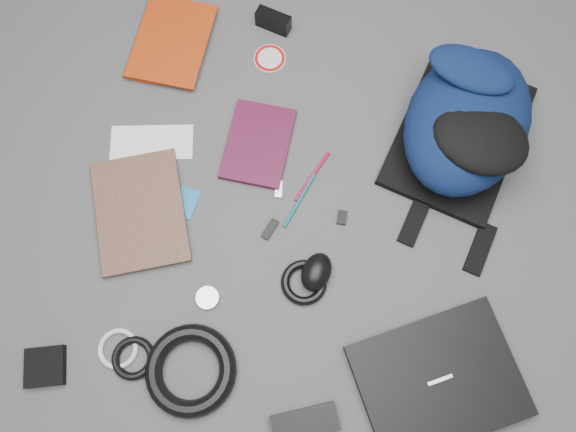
% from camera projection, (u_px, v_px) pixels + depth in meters
% --- Properties ---
extents(ground, '(4.00, 4.00, 0.00)m').
position_uv_depth(ground, '(288.00, 218.00, 1.36)').
color(ground, '#4F4F51').
rests_on(ground, ground).
extents(backpack, '(0.41, 0.51, 0.18)m').
position_uv_depth(backpack, '(467.00, 121.00, 1.33)').
color(backpack, black).
rests_on(backpack, ground).
extents(laptop, '(0.43, 0.40, 0.03)m').
position_uv_depth(laptop, '(438.00, 380.00, 1.23)').
color(laptop, black).
rests_on(laptop, ground).
extents(textbook_red, '(0.20, 0.26, 0.03)m').
position_uv_depth(textbook_red, '(137.00, 35.00, 1.49)').
color(textbook_red, '#942908').
rests_on(textbook_red, ground).
extents(comic_book, '(0.30, 0.35, 0.02)m').
position_uv_depth(comic_book, '(97.00, 220.00, 1.34)').
color(comic_book, '#B2600C').
rests_on(comic_book, ground).
extents(envelope, '(0.22, 0.13, 0.00)m').
position_uv_depth(envelope, '(152.00, 143.00, 1.41)').
color(envelope, white).
rests_on(envelope, ground).
extents(dvd_case, '(0.16, 0.22, 0.02)m').
position_uv_depth(dvd_case, '(258.00, 144.00, 1.40)').
color(dvd_case, '#3A0B21').
rests_on(dvd_case, ground).
extents(compact_camera, '(0.10, 0.06, 0.05)m').
position_uv_depth(compact_camera, '(273.00, 21.00, 1.48)').
color(compact_camera, black).
rests_on(compact_camera, ground).
extents(sticker_disc, '(0.11, 0.11, 0.00)m').
position_uv_depth(sticker_disc, '(270.00, 58.00, 1.48)').
color(sticker_disc, silver).
rests_on(sticker_disc, ground).
extents(pen_teal, '(0.06, 0.15, 0.01)m').
position_uv_depth(pen_teal, '(299.00, 201.00, 1.36)').
color(pen_teal, '#0B5966').
rests_on(pen_teal, ground).
extents(pen_red, '(0.07, 0.14, 0.01)m').
position_uv_depth(pen_red, '(312.00, 176.00, 1.38)').
color(pen_red, '#A30C2E').
rests_on(pen_red, ground).
extents(id_badge, '(0.06, 0.08, 0.00)m').
position_uv_depth(id_badge, '(186.00, 203.00, 1.36)').
color(id_badge, '#1569A2').
rests_on(id_badge, ground).
extents(usb_black, '(0.04, 0.06, 0.01)m').
position_uv_depth(usb_black, '(270.00, 229.00, 1.34)').
color(usb_black, black).
rests_on(usb_black, ground).
extents(usb_silver, '(0.02, 0.05, 0.01)m').
position_uv_depth(usb_silver, '(279.00, 189.00, 1.37)').
color(usb_silver, '#A6A6A8').
rests_on(usb_silver, ground).
extents(key_fob, '(0.02, 0.03, 0.01)m').
position_uv_depth(key_fob, '(342.00, 217.00, 1.35)').
color(key_fob, black).
rests_on(key_fob, ground).
extents(mouse, '(0.09, 0.11, 0.05)m').
position_uv_depth(mouse, '(316.00, 272.00, 1.29)').
color(mouse, black).
rests_on(mouse, ground).
extents(headphone_left, '(0.06, 0.06, 0.01)m').
position_uv_depth(headphone_left, '(156.00, 242.00, 1.33)').
color(headphone_left, '#A7A7A9').
rests_on(headphone_left, ground).
extents(headphone_right, '(0.06, 0.06, 0.01)m').
position_uv_depth(headphone_right, '(208.00, 298.00, 1.29)').
color(headphone_right, '#AAA9AC').
rests_on(headphone_right, ground).
extents(cable_coil, '(0.14, 0.14, 0.02)m').
position_uv_depth(cable_coil, '(304.00, 282.00, 1.30)').
color(cable_coil, black).
rests_on(cable_coil, ground).
extents(power_brick, '(0.15, 0.11, 0.03)m').
position_uv_depth(power_brick, '(305.00, 423.00, 1.21)').
color(power_brick, black).
rests_on(power_brick, ground).
extents(power_cord_coil, '(0.22, 0.22, 0.04)m').
position_uv_depth(power_cord_coil, '(191.00, 370.00, 1.23)').
color(power_cord_coil, black).
rests_on(power_cord_coil, ground).
extents(pouch, '(0.11, 0.11, 0.02)m').
position_uv_depth(pouch, '(45.00, 367.00, 1.25)').
color(pouch, black).
rests_on(pouch, ground).
extents(earbud_coil, '(0.12, 0.12, 0.02)m').
position_uv_depth(earbud_coil, '(133.00, 358.00, 1.25)').
color(earbud_coil, black).
rests_on(earbud_coil, ground).
extents(white_cable_coil, '(0.12, 0.12, 0.01)m').
position_uv_depth(white_cable_coil, '(118.00, 349.00, 1.26)').
color(white_cable_coil, silver).
rests_on(white_cable_coil, ground).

